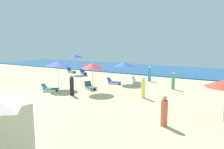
% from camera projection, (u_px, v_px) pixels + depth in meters
% --- Properties ---
extents(ground_plane, '(60.00, 60.00, 0.00)m').
position_uv_depth(ground_plane, '(18.00, 113.00, 12.47)').
color(ground_plane, beige).
extents(ocean, '(60.00, 12.61, 0.12)m').
position_uv_depth(ocean, '(148.00, 69.00, 32.90)').
color(ocean, '#155198').
rests_on(ocean, ground_plane).
extents(umbrella_0, '(2.19, 2.19, 2.26)m').
position_uv_depth(umbrella_0, '(125.00, 64.00, 21.10)').
color(umbrella_0, silver).
rests_on(umbrella_0, ground_plane).
extents(lounge_chair_0_0, '(1.34, 0.59, 0.74)m').
position_uv_depth(lounge_chair_0_0, '(138.00, 81.00, 21.39)').
color(lounge_chair_0_0, silver).
rests_on(lounge_chair_0_0, ground_plane).
extents(lounge_chair_0_1, '(1.49, 0.61, 0.63)m').
position_uv_depth(lounge_chair_0_1, '(113.00, 82.00, 21.25)').
color(lounge_chair_0_1, silver).
rests_on(lounge_chair_0_1, ground_plane).
extents(umbrella_1, '(2.04, 2.04, 2.70)m').
position_uv_depth(umbrella_1, '(75.00, 56.00, 27.51)').
color(umbrella_1, silver).
rests_on(umbrella_1, ground_plane).
extents(lounge_chair_1_0, '(1.44, 0.75, 0.74)m').
position_uv_depth(lounge_chair_1_0, '(71.00, 71.00, 29.09)').
color(lounge_chair_1_0, silver).
rests_on(lounge_chair_1_0, ground_plane).
extents(lounge_chair_1_1, '(1.54, 1.28, 0.81)m').
position_uv_depth(lounge_chair_1_1, '(83.00, 72.00, 27.74)').
color(lounge_chair_1_1, silver).
rests_on(lounge_chair_1_1, ground_plane).
extents(umbrella_3, '(2.03, 2.03, 2.54)m').
position_uv_depth(umbrella_3, '(92.00, 66.00, 17.42)').
color(umbrella_3, silver).
rests_on(umbrella_3, ground_plane).
extents(lounge_chair_3_0, '(1.43, 1.15, 0.71)m').
position_uv_depth(lounge_chair_3_0, '(90.00, 87.00, 18.72)').
color(lounge_chair_3_0, silver).
rests_on(lounge_chair_3_0, ground_plane).
extents(umbrella_4, '(2.34, 2.34, 2.53)m').
position_uv_depth(umbrella_4, '(58.00, 64.00, 18.76)').
color(umbrella_4, silver).
rests_on(umbrella_4, ground_plane).
extents(lounge_chair_4_0, '(1.59, 1.07, 0.66)m').
position_uv_depth(lounge_chair_4_0, '(50.00, 89.00, 17.99)').
color(lounge_chair_4_0, silver).
rests_on(lounge_chair_4_0, ground_plane).
extents(beachgoer_0, '(0.52, 0.52, 1.64)m').
position_uv_depth(beachgoer_0, '(149.00, 74.00, 22.74)').
color(beachgoer_0, '#3097C8').
rests_on(beachgoer_0, ground_plane).
extents(beachgoer_1, '(0.40, 0.40, 1.62)m').
position_uv_depth(beachgoer_1, '(143.00, 88.00, 15.77)').
color(beachgoer_1, '#F9E95E').
rests_on(beachgoer_1, ground_plane).
extents(beachgoer_2, '(0.35, 0.35, 1.58)m').
position_uv_depth(beachgoer_2, '(173.00, 81.00, 18.73)').
color(beachgoer_2, '#419D65').
rests_on(beachgoer_2, ground_plane).
extents(beachgoer_3, '(0.44, 0.44, 1.65)m').
position_uv_depth(beachgoer_3, '(72.00, 86.00, 16.56)').
color(beachgoer_3, black).
rests_on(beachgoer_3, ground_plane).
extents(beachgoer_4, '(0.50, 0.50, 1.59)m').
position_uv_depth(beachgoer_4, '(164.00, 112.00, 10.44)').
color(beachgoer_4, '#E35E44').
rests_on(beachgoer_4, ground_plane).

